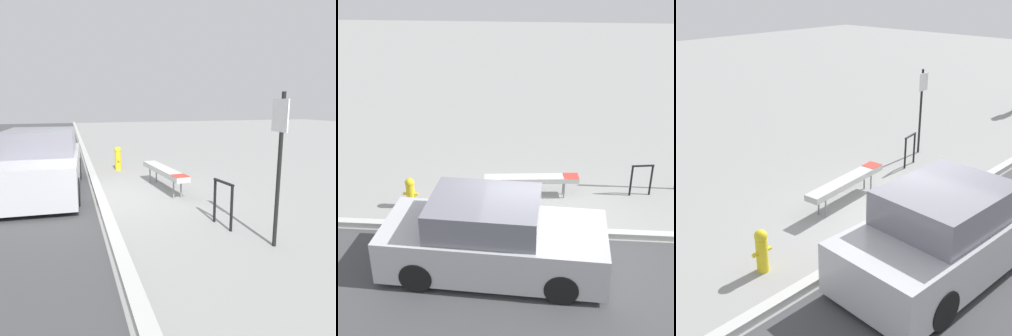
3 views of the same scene
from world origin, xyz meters
The scene contains 7 objects.
ground_plane centered at (0.00, 0.00, 0.00)m, with size 60.00×60.00×0.00m, color gray.
curb centered at (0.00, 0.00, 0.07)m, with size 60.00×0.20×0.13m.
bench centered at (-0.22, 1.63, 0.48)m, with size 2.31×0.56×0.56m.
bike_rack centered at (2.46, 1.91, 0.50)m, with size 0.55×0.14×0.83m.
sign_post centered at (3.43, 2.30, 1.38)m, with size 0.36×0.08×2.30m.
fire_hydrant centered at (-3.03, 0.88, 0.41)m, with size 0.36×0.22×0.77m.
parked_car_near centered at (-0.89, -1.26, 0.68)m, with size 4.23×1.93×1.51m.
Camera 1 is at (7.43, -0.60, 2.14)m, focal length 35.00 mm.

